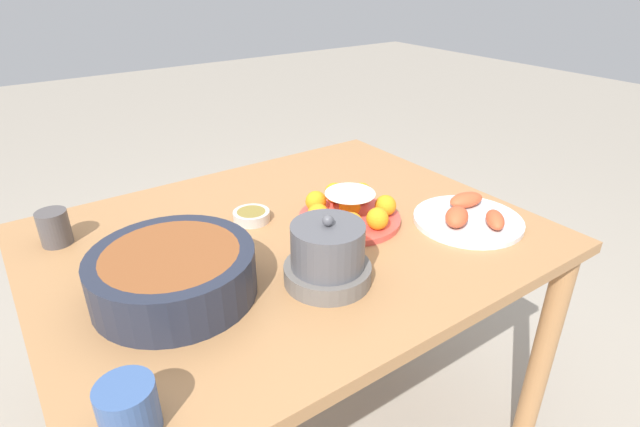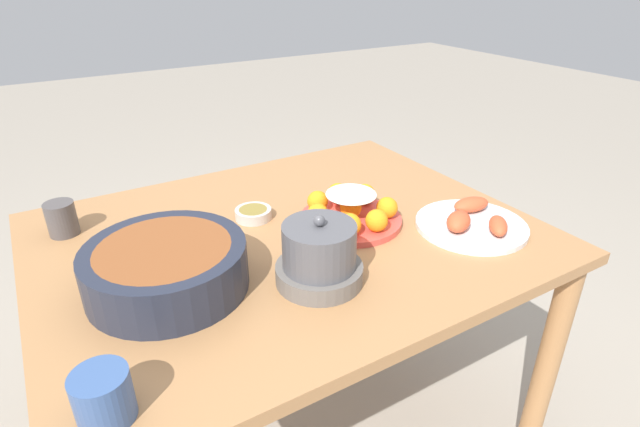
# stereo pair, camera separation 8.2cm
# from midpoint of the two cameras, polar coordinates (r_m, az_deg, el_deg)

# --- Properties ---
(dining_table) EXTENTS (1.20, 0.95, 0.71)m
(dining_table) POSITION_cam_midpoint_polar(r_m,az_deg,el_deg) (1.30, -5.22, -5.94)
(dining_table) COLOR #A87547
(dining_table) RESTS_ON ground_plane
(cake_plate) EXTENTS (0.27, 0.27, 0.09)m
(cake_plate) POSITION_cam_midpoint_polar(r_m,az_deg,el_deg) (1.29, 1.57, 0.38)
(cake_plate) COLOR #E04C42
(cake_plate) RESTS_ON dining_table
(serving_bowl) EXTENTS (0.33, 0.33, 0.10)m
(serving_bowl) POSITION_cam_midpoint_polar(r_m,az_deg,el_deg) (1.06, -18.58, -6.47)
(serving_bowl) COLOR #232838
(serving_bowl) RESTS_ON dining_table
(sauce_bowl) EXTENTS (0.10, 0.10, 0.03)m
(sauce_bowl) POSITION_cam_midpoint_polar(r_m,az_deg,el_deg) (1.32, -9.60, -0.27)
(sauce_bowl) COLOR beige
(sauce_bowl) RESTS_ON dining_table
(seafood_platter) EXTENTS (0.28, 0.28, 0.06)m
(seafood_platter) POSITION_cam_midpoint_polar(r_m,az_deg,el_deg) (1.34, 14.93, -0.43)
(seafood_platter) COLOR silver
(seafood_platter) RESTS_ON dining_table
(cup_near) EXTENTS (0.07, 0.07, 0.08)m
(cup_near) POSITION_cam_midpoint_polar(r_m,az_deg,el_deg) (1.36, -29.63, -1.45)
(cup_near) COLOR #4C4747
(cup_near) RESTS_ON dining_table
(cup_far) EXTENTS (0.09, 0.09, 0.08)m
(cup_far) POSITION_cam_midpoint_polar(r_m,az_deg,el_deg) (0.82, -23.92, -19.77)
(cup_far) COLOR #38568E
(cup_far) RESTS_ON dining_table
(warming_pot) EXTENTS (0.19, 0.19, 0.16)m
(warming_pot) POSITION_cam_midpoint_polar(r_m,az_deg,el_deg) (1.04, -1.39, -4.95)
(warming_pot) COLOR #66605B
(warming_pot) RESTS_ON dining_table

